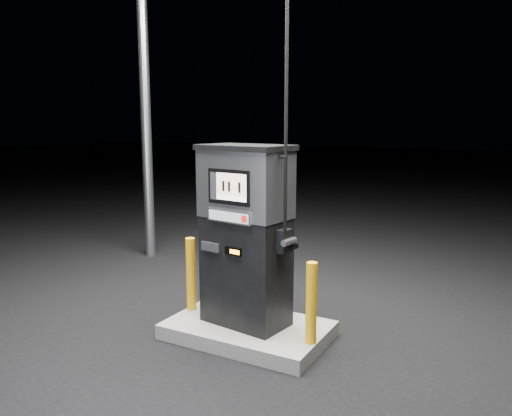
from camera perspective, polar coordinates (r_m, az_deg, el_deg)
The scene contains 5 objects.
ground at distance 5.29m, azimuth -0.93°, elevation -14.51°, with size 80.00×80.00×0.00m, color black.
pump_island at distance 5.26m, azimuth -0.93°, elevation -13.77°, with size 1.60×1.00×0.15m, color slate.
fuel_dispenser at distance 4.97m, azimuth -1.16°, elevation -2.97°, with size 1.03×0.66×3.76m.
bollard_left at distance 5.51m, azimuth -7.45°, elevation -7.48°, with size 0.11×0.11×0.80m, color #F4A80D.
bollard_right at distance 4.69m, azimuth 6.33°, elevation -10.76°, with size 0.10×0.10×0.77m, color #F4A80D.
Camera 1 is at (2.40, -4.19, 2.17)m, focal length 35.00 mm.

